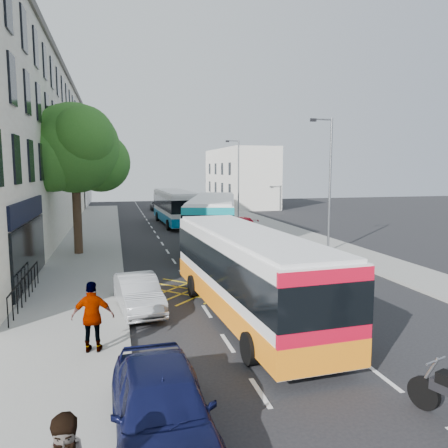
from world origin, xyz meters
TOP-DOWN VIEW (x-y plane):
  - ground at (0.00, 0.00)m, footprint 120.00×120.00m
  - pavement_left at (-8.50, 15.00)m, footprint 5.00×70.00m
  - pavement_right at (7.50, 15.00)m, footprint 3.00×70.00m
  - terrace_main at (-14.00, 24.49)m, footprint 8.30×45.00m
  - terrace_far at (-14.00, 55.00)m, footprint 8.00×20.00m
  - building_right at (11.00, 48.00)m, footprint 6.00×18.00m
  - street_tree at (-8.51, 14.97)m, footprint 6.30×5.70m
  - lamp_near at (6.20, 12.00)m, footprint 1.45×0.15m
  - lamp_far at (6.20, 32.00)m, footprint 1.45×0.15m
  - railings at (-9.70, 5.30)m, footprint 0.08×5.60m
  - bus_near at (-1.97, 2.12)m, footprint 3.12×10.88m
  - bus_mid at (-0.17, 15.40)m, footprint 5.81×12.23m
  - bus_far at (-0.85, 28.41)m, footprint 3.10×11.29m
  - parked_car_blue at (-5.60, -4.40)m, footprint 1.89×4.57m
  - parked_car_silver at (-5.60, 3.75)m, footprint 1.84×4.06m
  - red_hatchback at (3.58, 21.86)m, footprint 1.91×4.63m
  - distant_car_grey at (-0.96, 43.42)m, footprint 2.05×4.25m
  - distant_car_silver at (3.18, 35.99)m, footprint 2.18×4.38m
  - pedestrian_far at (-7.00, 0.00)m, footprint 1.21×0.64m

SIDE VIEW (x-z plane):
  - ground at x=0.00m, z-range 0.00..0.00m
  - pavement_left at x=-8.50m, z-range 0.00..0.15m
  - pavement_right at x=7.50m, z-range 0.00..0.15m
  - distant_car_grey at x=-0.96m, z-range 0.00..1.17m
  - parked_car_silver at x=-5.60m, z-range 0.00..1.29m
  - red_hatchback at x=3.58m, z-range 0.00..1.34m
  - distant_car_silver at x=3.18m, z-range 0.00..1.44m
  - railings at x=-9.70m, z-range 0.15..1.29m
  - parked_car_blue at x=-5.60m, z-range 0.00..1.55m
  - pedestrian_far at x=-7.00m, z-range 0.15..2.11m
  - bus_near at x=-1.97m, z-range 0.08..3.10m
  - bus_far at x=-0.85m, z-range 0.08..3.23m
  - bus_mid at x=-0.17m, z-range 0.09..3.44m
  - building_right at x=11.00m, z-range 0.00..8.00m
  - lamp_near at x=6.20m, z-range 0.62..8.62m
  - lamp_far at x=6.20m, z-range 0.62..8.62m
  - terrace_far at x=-14.00m, z-range 0.00..10.00m
  - street_tree at x=-8.51m, z-range 1.89..10.69m
  - terrace_main at x=-14.00m, z-range 0.01..13.51m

